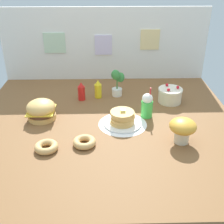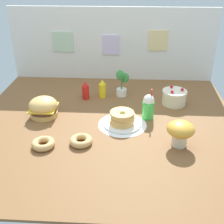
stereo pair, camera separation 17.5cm
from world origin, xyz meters
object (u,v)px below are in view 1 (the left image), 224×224
at_px(donut_pink_glaze, 46,147).
at_px(mustard_bottle, 98,89).
at_px(ketchup_bottle, 81,92).
at_px(cream_soda_cup, 147,105).
at_px(burger, 41,110).
at_px(layer_cake, 170,95).
at_px(potted_plant, 117,82).
at_px(pancake_stack, 123,119).
at_px(donut_chocolate, 84,142).
at_px(mushroom_stool, 183,128).

bearing_deg(donut_pink_glaze, mustard_bottle, 67.97).
relative_size(ketchup_bottle, cream_soda_cup, 0.67).
relative_size(ketchup_bottle, donut_pink_glaze, 1.08).
xyz_separation_m(mustard_bottle, cream_soda_cup, (0.44, -0.41, 0.02)).
bearing_deg(burger, layer_cake, 14.30).
relative_size(burger, potted_plant, 0.87).
bearing_deg(burger, pancake_stack, -9.72).
bearing_deg(donut_chocolate, mustard_bottle, 83.98).
distance_m(cream_soda_cup, mushroom_stool, 0.46).
relative_size(cream_soda_cup, donut_pink_glaze, 1.61).
bearing_deg(layer_cake, mustard_bottle, 170.01).
bearing_deg(cream_soda_cup, donut_chocolate, -140.56).
height_order(burger, cream_soda_cup, cream_soda_cup).
distance_m(burger, donut_pink_glaze, 0.49).
xyz_separation_m(donut_chocolate, potted_plant, (0.28, 0.89, 0.12)).
distance_m(pancake_stack, layer_cake, 0.65).
xyz_separation_m(burger, donut_chocolate, (0.40, -0.42, -0.06)).
height_order(layer_cake, cream_soda_cup, cream_soda_cup).
bearing_deg(donut_pink_glaze, pancake_stack, 31.36).
relative_size(mustard_bottle, donut_chocolate, 1.08).
xyz_separation_m(mustard_bottle, mushroom_stool, (0.65, -0.82, 0.03)).
relative_size(mustard_bottle, donut_pink_glaze, 1.08).
xyz_separation_m(cream_soda_cup, donut_chocolate, (-0.53, -0.43, -0.08)).
height_order(layer_cake, donut_chocolate, layer_cake).
distance_m(cream_soda_cup, potted_plant, 0.52).
bearing_deg(ketchup_bottle, pancake_stack, -52.61).
distance_m(donut_chocolate, mushroom_stool, 0.75).
xyz_separation_m(cream_soda_cup, potted_plant, (-0.24, 0.45, 0.04)).
relative_size(mustard_bottle, cream_soda_cup, 0.67).
xyz_separation_m(layer_cake, donut_chocolate, (-0.79, -0.72, -0.04)).
relative_size(burger, ketchup_bottle, 1.33).
height_order(ketchup_bottle, donut_pink_glaze, ketchup_bottle).
bearing_deg(burger, cream_soda_cup, 0.86).
distance_m(mustard_bottle, donut_pink_glaze, 0.97).
distance_m(donut_pink_glaze, potted_plant, 1.10).
bearing_deg(burger, mushroom_stool, -19.08).
bearing_deg(cream_soda_cup, ketchup_bottle, 148.91).
bearing_deg(burger, ketchup_bottle, 49.29).
distance_m(layer_cake, ketchup_bottle, 0.87).
bearing_deg(burger, donut_pink_glaze, -75.55).
bearing_deg(mustard_bottle, pancake_stack, -68.47).
bearing_deg(pancake_stack, donut_pink_glaze, -148.64).
height_order(mustard_bottle, cream_soda_cup, cream_soda_cup).
relative_size(cream_soda_cup, donut_chocolate, 1.61).
relative_size(burger, donut_pink_glaze, 1.43).
height_order(cream_soda_cup, mushroom_stool, cream_soda_cup).
bearing_deg(potted_plant, mushroom_stool, -62.04).
relative_size(burger, mustard_bottle, 1.33).
bearing_deg(layer_cake, burger, -165.70).
xyz_separation_m(donut_chocolate, mushroom_stool, (0.74, 0.03, 0.09)).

